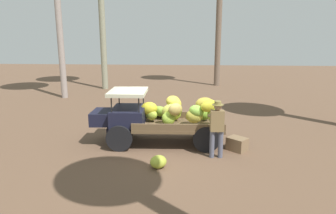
% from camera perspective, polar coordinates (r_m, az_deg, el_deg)
% --- Properties ---
extents(ground_plane, '(60.00, 60.00, 0.00)m').
position_cam_1_polar(ground_plane, '(10.59, -2.09, -6.92)').
color(ground_plane, brown).
extents(truck, '(4.53, 1.89, 1.87)m').
position_cam_1_polar(truck, '(10.40, -1.78, -1.78)').
color(truck, black).
rests_on(truck, ground).
extents(farmer, '(0.53, 0.47, 1.77)m').
position_cam_1_polar(farmer, '(9.23, 9.21, -3.52)').
color(farmer, '#56596C').
rests_on(farmer, ground).
extents(wooden_crate, '(0.75, 0.73, 0.43)m').
position_cam_1_polar(wooden_crate, '(10.17, 12.90, -6.82)').
color(wooden_crate, '#816547').
rests_on(wooden_crate, ground).
extents(loose_banana_bunch, '(0.66, 0.66, 0.37)m').
position_cam_1_polar(loose_banana_bunch, '(8.68, -1.83, -10.27)').
color(loose_banana_bunch, '#ACBC39').
rests_on(loose_banana_bunch, ground).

